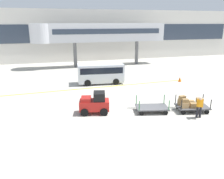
{
  "coord_description": "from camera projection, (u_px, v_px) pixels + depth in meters",
  "views": [
    {
      "loc": [
        -6.25,
        -13.31,
        6.34
      ],
      "look_at": [
        -1.18,
        4.45,
        0.86
      ],
      "focal_mm": 36.54,
      "sensor_mm": 36.0,
      "label": 1
    }
  ],
  "objects": [
    {
      "name": "shuttle_van",
      "position": [
        101.0,
        72.0,
        24.19
      ],
      "size": [
        4.96,
        2.35,
        2.1
      ],
      "color": "silver",
      "rests_on": "ground_plane"
    },
    {
      "name": "baggage_tug",
      "position": [
        95.0,
        103.0,
        16.32
      ],
      "size": [
        2.29,
        1.62,
        1.58
      ],
      "color": "red",
      "rests_on": "ground_plane"
    },
    {
      "name": "baggage_handler",
      "position": [
        200.0,
        106.0,
        15.48
      ],
      "size": [
        0.56,
        0.56,
        1.56
      ],
      "color": "black",
      "rests_on": "ground_plane"
    },
    {
      "name": "baggage_cart_lead",
      "position": [
        152.0,
        107.0,
        16.65
      ],
      "size": [
        3.09,
        1.88,
        1.1
      ],
      "color": "#4C4C4F",
      "rests_on": "ground_plane"
    },
    {
      "name": "baggage_cart_middle",
      "position": [
        190.0,
        104.0,
        16.78
      ],
      "size": [
        3.09,
        1.88,
        1.11
      ],
      "color": "#4C4C4F",
      "rests_on": "ground_plane"
    },
    {
      "name": "terminal_building",
      "position": [
        84.0,
        35.0,
        38.48
      ],
      "size": [
        57.07,
        2.51,
        8.35
      ],
      "color": "beige",
      "rests_on": "ground_plane"
    },
    {
      "name": "safety_cone_near",
      "position": [
        180.0,
        79.0,
        25.15
      ],
      "size": [
        0.36,
        0.36,
        0.55
      ],
      "primitive_type": "cone",
      "color": "#EA590F",
      "rests_on": "ground_plane"
    },
    {
      "name": "ground_plane",
      "position": [
        146.0,
        118.0,
        15.71
      ],
      "size": [
        120.0,
        120.0,
        0.0
      ],
      "primitive_type": "plane",
      "color": "#B2ADA0"
    },
    {
      "name": "apron_lead_line",
      "position": [
        98.0,
        87.0,
        23.0
      ],
      "size": [
        19.87,
        1.02,
        0.01
      ],
      "primitive_type": "cube",
      "rotation": [
        0.0,
        0.0,
        0.04
      ],
      "color": "yellow",
      "rests_on": "ground_plane"
    },
    {
      "name": "jet_bridge",
      "position": [
        95.0,
        33.0,
        32.96
      ],
      "size": [
        19.48,
        3.0,
        6.18
      ],
      "color": "silver",
      "rests_on": "ground_plane"
    }
  ]
}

